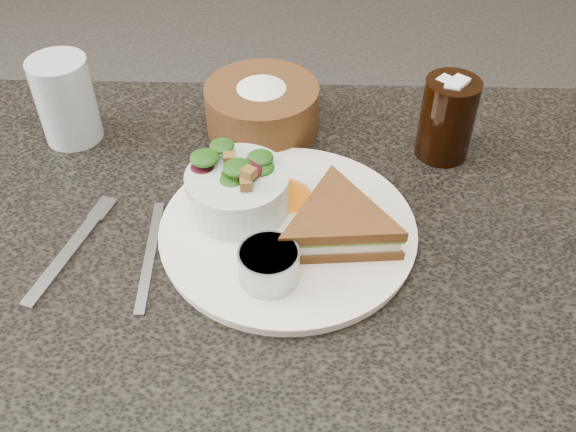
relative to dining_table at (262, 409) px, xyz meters
The scene contains 11 objects.
dining_table is the anchor object (origin of this frame).
dinner_plate 0.38m from the dining_table, 21.38° to the left, with size 0.30×0.30×0.01m, color silver.
sandwich 0.42m from the dining_table, ahead, with size 0.16×0.16×0.04m, color #523016, non-canonical shape.
salad_bowl 0.43m from the dining_table, 112.51° to the left, with size 0.12×0.12×0.07m, color silver, non-canonical shape.
dressing_ramekin 0.41m from the dining_table, 70.40° to the right, with size 0.07×0.07×0.04m, color #9EA3AC.
orange_wedge 0.41m from the dining_table, 63.42° to the left, with size 0.07×0.07×0.03m, color orange.
fork 0.43m from the dining_table, behind, with size 0.02×0.16×0.00m, color #9FA1A5.
knife 0.40m from the dining_table, 168.48° to the right, with size 0.01×0.17×0.00m, color #A7ABB2.
bread_basket 0.48m from the dining_table, 90.49° to the left, with size 0.16×0.16×0.09m, color #573118, non-canonical shape.
cola_glass 0.53m from the dining_table, 36.46° to the left, with size 0.07×0.07×0.12m, color black, non-canonical shape.
water_glass 0.55m from the dining_table, 142.43° to the left, with size 0.08×0.08×0.12m, color #A2B5BD.
Camera 1 is at (0.06, -0.52, 1.29)m, focal length 40.00 mm.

